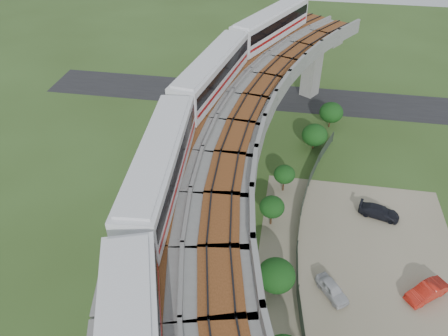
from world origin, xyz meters
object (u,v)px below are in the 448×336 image
(metro_train, at_px, (212,119))
(car_white, at_px, (332,289))
(car_red, at_px, (427,291))
(car_dark, at_px, (379,212))

(metro_train, xyz_separation_m, car_white, (11.14, -6.15, -11.69))
(car_white, distance_m, car_red, 7.77)
(metro_train, bearing_deg, car_red, -15.19)
(car_dark, bearing_deg, metro_train, 119.74)
(car_red, bearing_deg, car_dark, 158.85)
(metro_train, relative_size, car_dark, 15.35)
(car_red, distance_m, car_dark, 9.81)
(car_white, bearing_deg, car_dark, 29.57)
(car_white, height_order, car_dark, car_white)
(metro_train, bearing_deg, car_white, -28.91)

